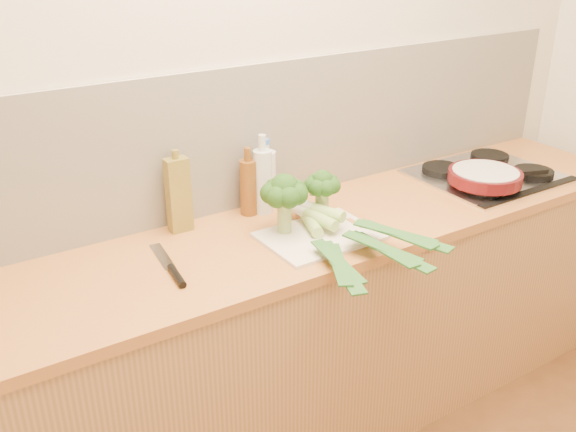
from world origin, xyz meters
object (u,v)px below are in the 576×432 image
at_px(gas_hob, 488,174).
at_px(chopping_board, 319,236).
at_px(chefs_knife, 173,271).
at_px(skillet, 486,176).

xyz_separation_m(gas_hob, chopping_board, (-0.94, -0.09, -0.01)).
distance_m(gas_hob, chefs_knife, 1.48).
distance_m(chefs_knife, skillet, 1.34).
xyz_separation_m(chopping_board, chefs_knife, (-0.53, 0.04, 0.00)).
bearing_deg(gas_hob, chopping_board, -174.79).
xyz_separation_m(chefs_knife, skillet, (1.34, -0.05, 0.06)).
relative_size(gas_hob, chefs_knife, 1.80).
height_order(chefs_knife, skillet, skillet).
bearing_deg(chefs_knife, chopping_board, 1.79).
xyz_separation_m(gas_hob, chefs_knife, (-1.48, -0.04, -0.01)).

